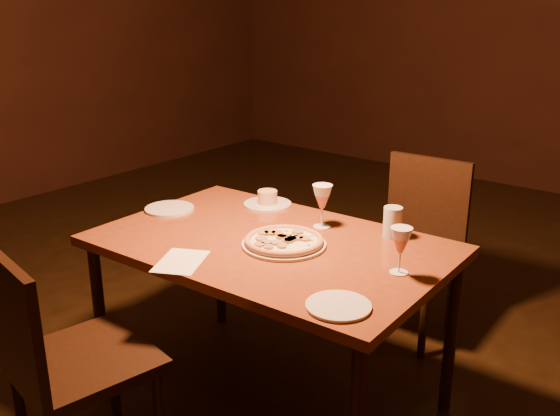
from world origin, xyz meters
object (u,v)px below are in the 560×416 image
Objects in this scene: chair_near at (61,358)px; pizza_plate at (284,241)px; dining_table at (271,256)px; chair_far at (415,238)px.

pizza_plate is at bearing 80.43° from chair_near.
dining_table is at bearing 85.12° from chair_near.
chair_near is at bearing -105.67° from chair_far.
chair_far is at bearing 83.93° from pizza_plate.
chair_near is 2.79× the size of pizza_plate.
dining_table is 1.57× the size of chair_far.
chair_near is 1.70m from chair_far.
pizza_plate reaches higher than dining_table.
chair_far reaches higher than pizza_plate.
chair_near reaches higher than pizza_plate.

